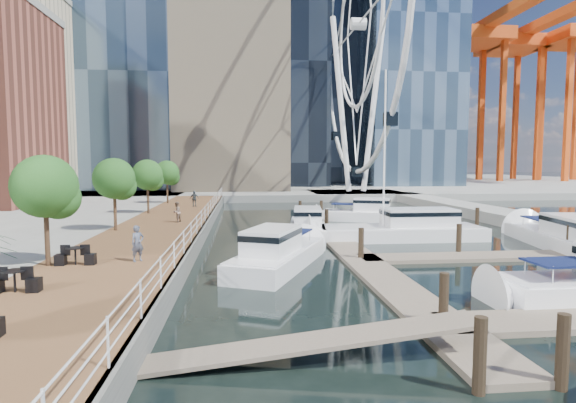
# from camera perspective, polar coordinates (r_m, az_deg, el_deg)

# --- Properties ---
(ground) EXTENTS (520.00, 520.00, 0.00)m
(ground) POSITION_cam_1_polar(r_m,az_deg,el_deg) (16.51, 6.24, -13.67)
(ground) COLOR black
(ground) RESTS_ON ground
(boardwalk) EXTENTS (6.00, 60.00, 1.00)m
(boardwalk) POSITION_cam_1_polar(r_m,az_deg,el_deg) (31.20, -16.26, -4.10)
(boardwalk) COLOR brown
(boardwalk) RESTS_ON ground
(seawall) EXTENTS (0.25, 60.00, 1.00)m
(seawall) POSITION_cam_1_polar(r_m,az_deg,el_deg) (30.80, -10.75, -4.11)
(seawall) COLOR #595954
(seawall) RESTS_ON ground
(land_far) EXTENTS (200.00, 114.00, 1.00)m
(land_far) POSITION_cam_1_polar(r_m,az_deg,el_deg) (117.46, -4.14, 2.47)
(land_far) COLOR gray
(land_far) RESTS_ON ground
(breakwater) EXTENTS (4.00, 60.00, 1.00)m
(breakwater) POSITION_cam_1_polar(r_m,az_deg,el_deg) (42.57, 27.50, -2.12)
(breakwater) COLOR gray
(breakwater) RESTS_ON ground
(pier) EXTENTS (14.00, 12.00, 1.00)m
(pier) POSITION_cam_1_polar(r_m,az_deg,el_deg) (69.66, 8.64, 0.85)
(pier) COLOR gray
(pier) RESTS_ON ground
(railing) EXTENTS (0.10, 60.00, 1.05)m
(railing) POSITION_cam_1_polar(r_m,az_deg,el_deg) (30.67, -10.96, -2.22)
(railing) COLOR white
(railing) RESTS_ON boardwalk
(floating_docks) EXTENTS (16.00, 34.00, 2.60)m
(floating_docks) POSITION_cam_1_polar(r_m,az_deg,el_deg) (28.09, 18.05, -5.14)
(floating_docks) COLOR #6D6051
(floating_docks) RESTS_ON ground
(ferris_wheel) EXTENTS (5.80, 45.60, 47.80)m
(ferris_wheel) POSITION_cam_1_polar(r_m,az_deg,el_deg) (72.52, 8.91, 21.32)
(ferris_wheel) COLOR white
(ferris_wheel) RESTS_ON ground
(port_cranes) EXTENTS (40.00, 52.00, 38.00)m
(port_cranes) POSITION_cam_1_polar(r_m,az_deg,el_deg) (132.56, 27.17, 10.67)
(port_cranes) COLOR #D84C14
(port_cranes) RESTS_ON ground
(street_trees) EXTENTS (2.60, 42.60, 4.60)m
(street_trees) POSITION_cam_1_polar(r_m,az_deg,el_deg) (30.43, -21.22, 2.71)
(street_trees) COLOR #3F2B1C
(street_trees) RESTS_ON ground
(pedestrian_near) EXTENTS (0.68, 0.66, 1.57)m
(pedestrian_near) POSITION_cam_1_polar(r_m,az_deg,el_deg) (20.56, -18.56, -5.07)
(pedestrian_near) COLOR #444A5A
(pedestrian_near) RESTS_ON boardwalk
(pedestrian_mid) EXTENTS (0.84, 0.90, 1.49)m
(pedestrian_mid) POSITION_cam_1_polar(r_m,az_deg,el_deg) (33.53, -13.95, -1.30)
(pedestrian_mid) COLOR #8B7060
(pedestrian_mid) RESTS_ON boardwalk
(pedestrian_far) EXTENTS (0.99, 0.54, 1.60)m
(pedestrian_far) POSITION_cam_1_polar(r_m,az_deg,el_deg) (45.28, -11.78, 0.36)
(pedestrian_far) COLOR #384147
(pedestrian_far) RESTS_ON boardwalk
(moored_yachts) EXTENTS (23.83, 40.32, 11.50)m
(moored_yachts) POSITION_cam_1_polar(r_m,az_deg,el_deg) (30.04, 15.75, -5.40)
(moored_yachts) COLOR silver
(moored_yachts) RESTS_ON ground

